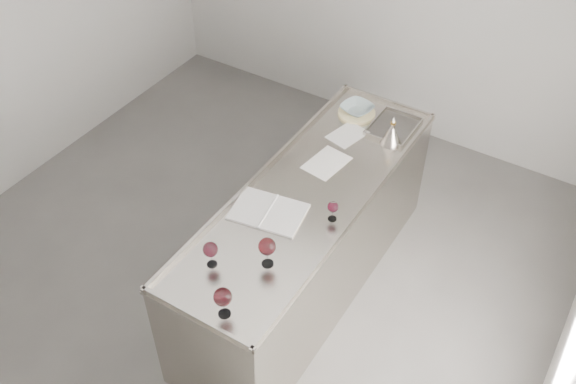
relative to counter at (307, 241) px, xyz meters
The scene contains 12 objects.
room_shell 1.10m from the counter, 148.97° to the right, with size 4.54×5.04×2.84m.
counter is the anchor object (origin of this frame).
wine_glass_left 1.03m from the counter, 101.03° to the right, with size 0.09×0.09×0.17m.
wine_glass_middle 1.24m from the counter, 84.34° to the right, with size 0.10×0.10×0.20m.
wine_glass_right 0.91m from the counter, 80.55° to the right, with size 0.10×0.10×0.20m.
wine_glass_small 0.63m from the counter, 28.82° to the right, with size 0.07×0.07×0.14m.
notebook 0.57m from the counter, 112.09° to the right, with size 0.50×0.39×0.02m.
loose_paper_top 0.57m from the counter, 98.06° to the left, with size 0.22×0.32×0.00m, color white.
loose_paper_under 0.82m from the counter, 96.04° to the left, with size 0.20×0.28×0.00m, color silver.
trivet 1.06m from the counter, 98.23° to the left, with size 0.28×0.28×0.02m, color beige.
ceramic_bowl 1.08m from the counter, 98.23° to the left, with size 0.23×0.23×0.06m, color #91A6A9.
wine_funnel 0.95m from the counter, 72.71° to the left, with size 0.16×0.16×0.23m.
Camera 1 is at (2.01, -2.38, 3.78)m, focal length 40.00 mm.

